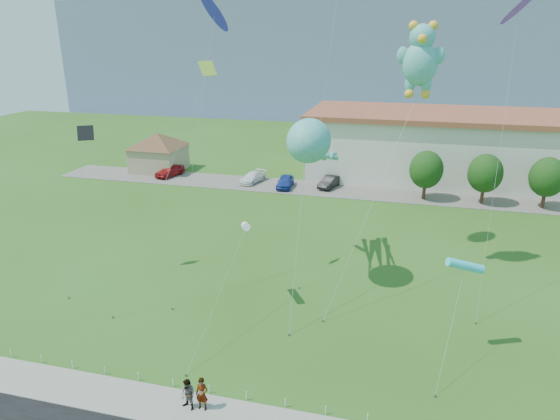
# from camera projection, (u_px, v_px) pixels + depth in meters

# --- Properties ---
(ground) EXTENTS (160.00, 160.00, 0.00)m
(ground) POSITION_uv_depth(u_px,v_px,m) (236.00, 380.00, 26.40)
(ground) COLOR #2D5317
(ground) RESTS_ON ground
(sidewalk) EXTENTS (80.00, 2.50, 0.10)m
(sidewalk) POSITION_uv_depth(u_px,v_px,m) (217.00, 416.00, 23.88)
(sidewalk) COLOR gray
(sidewalk) RESTS_ON ground
(parking_strip) EXTENTS (70.00, 6.00, 0.06)m
(parking_strip) POSITION_uv_depth(u_px,v_px,m) (335.00, 190.00, 58.32)
(parking_strip) COLOR #59544C
(parking_strip) RESTS_ON ground
(hill_ridge) EXTENTS (160.00, 50.00, 25.00)m
(hill_ridge) POSITION_uv_depth(u_px,v_px,m) (384.00, 52.00, 131.70)
(hill_ridge) COLOR slate
(hill_ridge) RESTS_ON ground
(pavilion) EXTENTS (9.20, 9.20, 5.00)m
(pavilion) POSITION_uv_depth(u_px,v_px,m) (158.00, 148.00, 65.70)
(pavilion) COLOR tan
(pavilion) RESTS_ON ground
(rope_fence) EXTENTS (26.05, 0.05, 0.50)m
(rope_fence) POSITION_uv_depth(u_px,v_px,m) (228.00, 392.00, 25.13)
(rope_fence) COLOR white
(rope_fence) RESTS_ON ground
(tree_near) EXTENTS (3.60, 3.60, 5.47)m
(tree_near) POSITION_uv_depth(u_px,v_px,m) (426.00, 170.00, 53.94)
(tree_near) COLOR #3F2B19
(tree_near) RESTS_ON ground
(tree_mid) EXTENTS (3.60, 3.60, 5.47)m
(tree_mid) POSITION_uv_depth(u_px,v_px,m) (485.00, 173.00, 52.53)
(tree_mid) COLOR #3F2B19
(tree_mid) RESTS_ON ground
(tree_far) EXTENTS (3.60, 3.60, 5.47)m
(tree_far) POSITION_uv_depth(u_px,v_px,m) (547.00, 177.00, 51.12)
(tree_far) COLOR #3F2B19
(tree_far) RESTS_ON ground
(pedestrian_left) EXTENTS (0.63, 0.42, 1.73)m
(pedestrian_left) POSITION_uv_depth(u_px,v_px,m) (202.00, 394.00, 23.99)
(pedestrian_left) COLOR gray
(pedestrian_left) RESTS_ON sidewalk
(pedestrian_right) EXTENTS (0.97, 0.86, 1.65)m
(pedestrian_right) POSITION_uv_depth(u_px,v_px,m) (188.00, 395.00, 23.99)
(pedestrian_right) COLOR gray
(pedestrian_right) RESTS_ON sidewalk
(parked_car_red) EXTENTS (2.86, 4.66, 1.48)m
(parked_car_red) POSITION_uv_depth(u_px,v_px,m) (170.00, 170.00, 63.62)
(parked_car_red) COLOR #A11318
(parked_car_red) RESTS_ON parking_strip
(parked_car_white) EXTENTS (2.80, 4.57, 1.24)m
(parked_car_white) POSITION_uv_depth(u_px,v_px,m) (253.00, 177.00, 60.99)
(parked_car_white) COLOR white
(parked_car_white) RESTS_ON parking_strip
(parked_car_blue) EXTENTS (1.94, 4.27, 1.42)m
(parked_car_blue) POSITION_uv_depth(u_px,v_px,m) (285.00, 181.00, 58.98)
(parked_car_blue) COLOR navy
(parked_car_blue) RESTS_ON parking_strip
(parked_car_black) EXTENTS (2.39, 4.25, 1.32)m
(parked_car_black) POSITION_uv_depth(u_px,v_px,m) (329.00, 182.00, 59.00)
(parked_car_black) COLOR black
(parked_car_black) RESTS_ON parking_strip
(octopus_kite) EXTENTS (2.95, 14.03, 12.07)m
(octopus_kite) POSITION_uv_depth(u_px,v_px,m) (312.00, 148.00, 34.55)
(octopus_kite) COLOR teal
(octopus_kite) RESTS_ON ground
(teddy_bear_kite) EXTENTS (6.33, 10.75, 18.14)m
(teddy_bear_kite) POSITION_uv_depth(u_px,v_px,m) (420.00, 58.00, 34.18)
(teddy_bear_kite) COLOR teal
(teddy_bear_kite) RESTS_ON ground
(small_kite_black) EXTENTS (1.29, 5.31, 11.11)m
(small_kite_black) POSITION_uv_depth(u_px,v_px,m) (84.00, 151.00, 35.15)
(small_kite_black) COLOR black
(small_kite_black) RESTS_ON ground
(small_kite_blue) EXTENTS (1.80, 9.05, 19.40)m
(small_kite_blue) POSITION_uv_depth(u_px,v_px,m) (213.00, 19.00, 34.29)
(small_kite_blue) COLOR #2A22C3
(small_kite_blue) RESTS_ON ground
(small_kite_purple) EXTENTS (2.36, 10.15, 19.70)m
(small_kite_purple) POSITION_uv_depth(u_px,v_px,m) (519.00, 15.00, 33.35)
(small_kite_purple) COLOR purple
(small_kite_purple) RESTS_ON ground
(small_kite_yellow) EXTENTS (4.72, 8.80, 15.54)m
(small_kite_yellow) POSITION_uv_depth(u_px,v_px,m) (195.00, 101.00, 33.35)
(small_kite_yellow) COLOR #BDF038
(small_kite_yellow) RESTS_ON ground
(small_kite_white) EXTENTS (1.03, 9.63, 5.94)m
(small_kite_white) POSITION_uv_depth(u_px,v_px,m) (245.00, 227.00, 32.35)
(small_kite_white) COLOR white
(small_kite_white) RESTS_ON ground
(small_kite_cyan) EXTENTS (1.54, 5.91, 5.71)m
(small_kite_cyan) POSITION_uv_depth(u_px,v_px,m) (465.00, 266.00, 27.42)
(small_kite_cyan) COLOR #31D1DD
(small_kite_cyan) RESTS_ON ground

